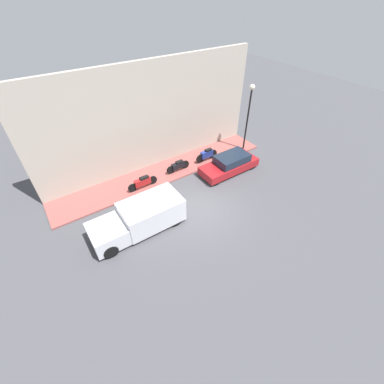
{
  "coord_description": "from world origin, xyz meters",
  "views": [
    {
      "loc": [
        -8.7,
        6.73,
        10.82
      ],
      "look_at": [
        1.19,
        0.02,
        0.6
      ],
      "focal_mm": 24.0,
      "sensor_mm": 36.0,
      "label": 1
    }
  ],
  "objects_px": {
    "parked_car": "(230,164)",
    "motorcycle_black": "(178,166)",
    "motorcycle_blue": "(207,155)",
    "streetlamp": "(249,106)",
    "delivery_van": "(139,218)",
    "motorcycle_red": "(143,182)"
  },
  "relations": [
    {
      "from": "motorcycle_black",
      "to": "streetlamp",
      "type": "height_order",
      "value": "streetlamp"
    },
    {
      "from": "parked_car",
      "to": "streetlamp",
      "type": "distance_m",
      "value": 4.43
    },
    {
      "from": "parked_car",
      "to": "motorcycle_black",
      "type": "xyz_separation_m",
      "value": [
        1.96,
        3.06,
        -0.09
      ]
    },
    {
      "from": "parked_car",
      "to": "motorcycle_black",
      "type": "bearing_deg",
      "value": 57.3
    },
    {
      "from": "delivery_van",
      "to": "motorcycle_black",
      "type": "distance_m",
      "value": 5.7
    },
    {
      "from": "parked_car",
      "to": "motorcycle_blue",
      "type": "height_order",
      "value": "parked_car"
    },
    {
      "from": "motorcycle_blue",
      "to": "motorcycle_black",
      "type": "xyz_separation_m",
      "value": [
        0.05,
        2.48,
        -0.07
      ]
    },
    {
      "from": "motorcycle_black",
      "to": "parked_car",
      "type": "bearing_deg",
      "value": -122.7
    },
    {
      "from": "streetlamp",
      "to": "motorcycle_red",
      "type": "bearing_deg",
      "value": 89.93
    },
    {
      "from": "motorcycle_blue",
      "to": "motorcycle_black",
      "type": "bearing_deg",
      "value": 88.83
    },
    {
      "from": "delivery_van",
      "to": "motorcycle_red",
      "type": "height_order",
      "value": "delivery_van"
    },
    {
      "from": "streetlamp",
      "to": "delivery_van",
      "type": "bearing_deg",
      "value": 106.35
    },
    {
      "from": "delivery_van",
      "to": "motorcycle_black",
      "type": "height_order",
      "value": "delivery_van"
    },
    {
      "from": "parked_car",
      "to": "motorcycle_red",
      "type": "height_order",
      "value": "parked_car"
    },
    {
      "from": "parked_car",
      "to": "streetlamp",
      "type": "height_order",
      "value": "streetlamp"
    },
    {
      "from": "delivery_van",
      "to": "motorcycle_blue",
      "type": "height_order",
      "value": "delivery_van"
    },
    {
      "from": "motorcycle_blue",
      "to": "motorcycle_black",
      "type": "distance_m",
      "value": 2.48
    },
    {
      "from": "motorcycle_blue",
      "to": "streetlamp",
      "type": "height_order",
      "value": "streetlamp"
    },
    {
      "from": "motorcycle_red",
      "to": "delivery_van",
      "type": "bearing_deg",
      "value": 151.5
    },
    {
      "from": "parked_car",
      "to": "delivery_van",
      "type": "height_order",
      "value": "delivery_van"
    },
    {
      "from": "motorcycle_red",
      "to": "streetlamp",
      "type": "distance_m",
      "value": 9.31
    },
    {
      "from": "streetlamp",
      "to": "motorcycle_blue",
      "type": "bearing_deg",
      "value": 85.4
    }
  ]
}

